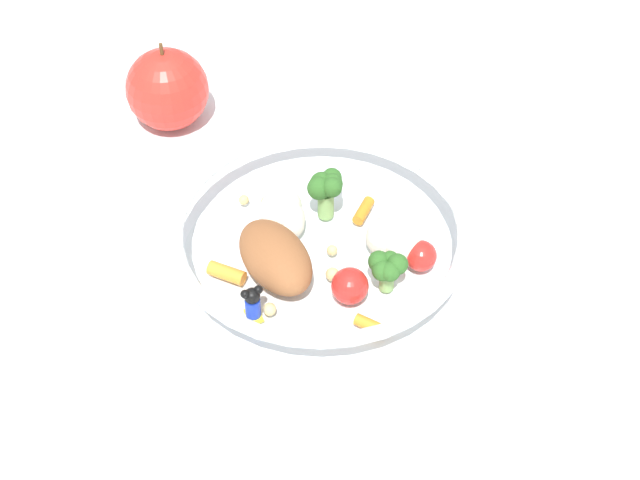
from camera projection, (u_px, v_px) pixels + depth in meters
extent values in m
plane|color=white|center=(332.00, 255.00, 0.79)|extent=(2.40, 2.40, 0.00)
cylinder|color=white|center=(320.00, 257.00, 0.79)|extent=(0.24, 0.24, 0.01)
torus|color=white|center=(320.00, 226.00, 0.76)|extent=(0.25, 0.25, 0.01)
ellipsoid|color=brown|center=(275.00, 257.00, 0.75)|extent=(0.09, 0.10, 0.04)
cylinder|color=#7FAD5B|center=(326.00, 204.00, 0.81)|extent=(0.01, 0.01, 0.03)
sphere|color=#2D6023|center=(332.00, 184.00, 0.79)|extent=(0.02, 0.02, 0.02)
sphere|color=#2D6023|center=(328.00, 178.00, 0.80)|extent=(0.02, 0.02, 0.02)
sphere|color=#2D6023|center=(321.00, 183.00, 0.79)|extent=(0.02, 0.02, 0.02)
sphere|color=#2D6023|center=(319.00, 188.00, 0.79)|extent=(0.02, 0.02, 0.02)
sphere|color=#2D6023|center=(329.00, 187.00, 0.78)|extent=(0.02, 0.02, 0.02)
cylinder|color=#7FAD5B|center=(387.00, 281.00, 0.75)|extent=(0.01, 0.01, 0.02)
sphere|color=#2D6023|center=(397.00, 264.00, 0.74)|extent=(0.02, 0.02, 0.02)
sphere|color=#2D6023|center=(390.00, 260.00, 0.74)|extent=(0.01, 0.01, 0.01)
sphere|color=#2D6023|center=(379.00, 261.00, 0.74)|extent=(0.02, 0.02, 0.02)
sphere|color=#2D6023|center=(382.00, 270.00, 0.74)|extent=(0.02, 0.02, 0.02)
sphere|color=#2D6023|center=(390.00, 272.00, 0.73)|extent=(0.02, 0.02, 0.02)
sphere|color=silver|center=(286.00, 218.00, 0.80)|extent=(0.03, 0.03, 0.03)
sphere|color=silver|center=(286.00, 205.00, 0.80)|extent=(0.03, 0.03, 0.03)
sphere|color=silver|center=(273.00, 207.00, 0.81)|extent=(0.02, 0.02, 0.02)
sphere|color=silver|center=(276.00, 217.00, 0.80)|extent=(0.03, 0.03, 0.03)
sphere|color=silver|center=(274.00, 213.00, 0.79)|extent=(0.03, 0.03, 0.03)
sphere|color=silver|center=(278.00, 217.00, 0.79)|extent=(0.03, 0.03, 0.03)
sphere|color=silver|center=(287.00, 223.00, 0.79)|extent=(0.03, 0.03, 0.03)
sphere|color=silver|center=(394.00, 229.00, 0.78)|extent=(0.03, 0.03, 0.03)
sphere|color=silver|center=(394.00, 229.00, 0.78)|extent=(0.03, 0.03, 0.03)
sphere|color=silver|center=(391.00, 224.00, 0.79)|extent=(0.03, 0.03, 0.03)
sphere|color=silver|center=(391.00, 225.00, 0.78)|extent=(0.02, 0.02, 0.02)
sphere|color=silver|center=(385.00, 235.00, 0.78)|extent=(0.03, 0.03, 0.03)
sphere|color=silver|center=(393.00, 240.00, 0.78)|extent=(0.03, 0.03, 0.03)
sphere|color=silver|center=(403.00, 244.00, 0.77)|extent=(0.04, 0.04, 0.04)
cube|color=yellow|center=(253.00, 316.00, 0.74)|extent=(0.02, 0.02, 0.00)
cylinder|color=#1933B2|center=(253.00, 307.00, 0.73)|extent=(0.02, 0.02, 0.02)
sphere|color=black|center=(252.00, 296.00, 0.72)|extent=(0.01, 0.01, 0.01)
sphere|color=black|center=(258.00, 290.00, 0.72)|extent=(0.01, 0.01, 0.01)
sphere|color=black|center=(245.00, 294.00, 0.71)|extent=(0.01, 0.01, 0.01)
cylinder|color=orange|center=(369.00, 325.00, 0.72)|extent=(0.03, 0.02, 0.01)
cylinder|color=orange|center=(226.00, 273.00, 0.76)|extent=(0.03, 0.02, 0.01)
cylinder|color=orange|center=(363.00, 211.00, 0.81)|extent=(0.02, 0.03, 0.01)
sphere|color=red|center=(350.00, 286.00, 0.74)|extent=(0.03, 0.03, 0.03)
sphere|color=red|center=(421.00, 256.00, 0.76)|extent=(0.03, 0.03, 0.03)
sphere|color=#D1B775|center=(329.00, 274.00, 0.76)|extent=(0.01, 0.01, 0.01)
sphere|color=#D1B775|center=(269.00, 309.00, 0.73)|extent=(0.01, 0.01, 0.01)
sphere|color=tan|center=(388.00, 219.00, 0.81)|extent=(0.01, 0.01, 0.01)
sphere|color=#D1B775|center=(267.00, 202.00, 0.82)|extent=(0.01, 0.01, 0.01)
sphere|color=#D1B775|center=(333.00, 250.00, 0.78)|extent=(0.01, 0.01, 0.01)
sphere|color=tan|center=(244.00, 200.00, 0.82)|extent=(0.01, 0.01, 0.01)
sphere|color=red|center=(167.00, 89.00, 0.89)|extent=(0.08, 0.08, 0.08)
cylinder|color=brown|center=(161.00, 49.00, 0.86)|extent=(0.00, 0.00, 0.01)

